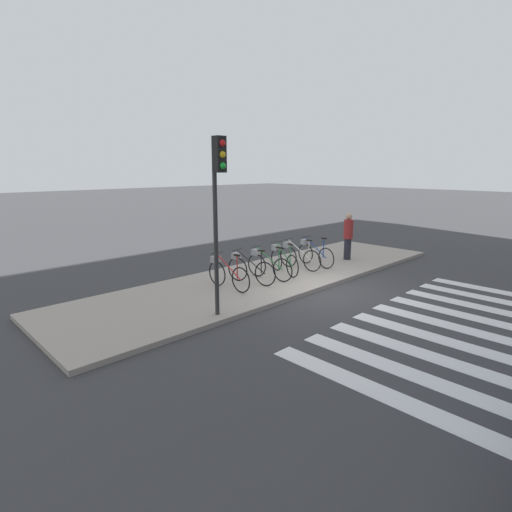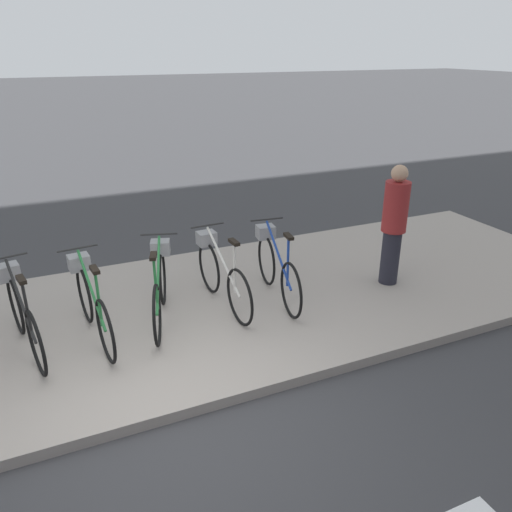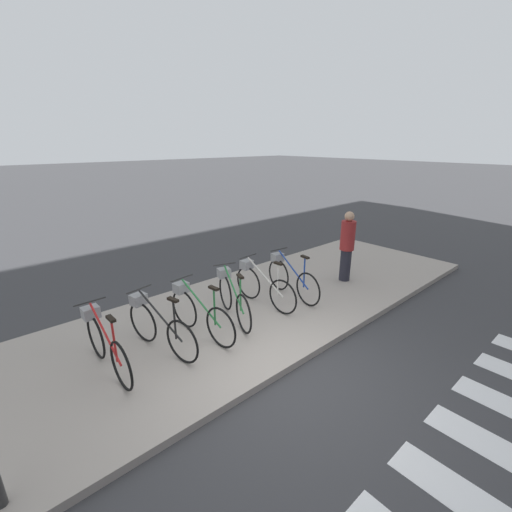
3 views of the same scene
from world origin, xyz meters
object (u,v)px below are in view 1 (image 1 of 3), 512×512
pedestrian (348,235)px  traffic_light (218,191)px  parked_bicycle_2 (267,264)px  parked_bicycle_4 (298,255)px  parked_bicycle_5 (314,253)px  parked_bicycle_0 (226,273)px  parked_bicycle_1 (249,268)px  parked_bicycle_3 (283,259)px

pedestrian → traffic_light: 7.44m
parked_bicycle_2 → parked_bicycle_4: size_ratio=1.00×
parked_bicycle_5 → parked_bicycle_2: bearing=-178.7°
traffic_light → parked_bicycle_0: bearing=46.0°
parked_bicycle_0 → parked_bicycle_2: bearing=-3.0°
parked_bicycle_1 → parked_bicycle_3: 1.55m
parked_bicycle_0 → parked_bicycle_2: 1.55m
parked_bicycle_4 → parked_bicycle_1: bearing=-177.5°
parked_bicycle_1 → parked_bicycle_0: bearing=177.5°
parked_bicycle_5 → traffic_light: size_ratio=0.43×
parked_bicycle_4 → parked_bicycle_2: bearing=-174.8°
parked_bicycle_1 → traffic_light: 3.63m
parked_bicycle_2 → traffic_light: size_ratio=0.43×
parked_bicycle_0 → parked_bicycle_1: 0.82m
parked_bicycle_1 → parked_bicycle_5: size_ratio=0.99×
parked_bicycle_3 → parked_bicycle_5: 1.56m
parked_bicycle_2 → parked_bicycle_5: 2.38m
parked_bicycle_4 → parked_bicycle_5: bearing=-7.0°
parked_bicycle_1 → traffic_light: traffic_light is taller
parked_bicycle_3 → traffic_light: traffic_light is taller
parked_bicycle_3 → traffic_light: 4.78m
parked_bicycle_2 → pedestrian: pedestrian is taller
parked_bicycle_0 → parked_bicycle_5: bearing=-0.4°
parked_bicycle_4 → traffic_light: 5.47m
parked_bicycle_2 → pedestrian: (4.05, -0.22, 0.44)m
pedestrian → parked_bicycle_2: bearing=176.9°
parked_bicycle_0 → traffic_light: traffic_light is taller
parked_bicycle_4 → pedestrian: bearing=-8.7°
parked_bicycle_3 → traffic_light: size_ratio=0.41×
parked_bicycle_4 → pedestrian: 2.49m
pedestrian → parked_bicycle_4: bearing=171.3°
parked_bicycle_5 → parked_bicycle_3: bearing=178.5°
parked_bicycle_0 → parked_bicycle_4: size_ratio=1.00×
parked_bicycle_2 → parked_bicycle_3: (0.82, 0.10, 0.00)m
parked_bicycle_0 → parked_bicycle_3: bearing=0.3°
parked_bicycle_2 → traffic_light: bearing=-154.5°
parked_bicycle_0 → parked_bicycle_5: 3.93m
parked_bicycle_1 → parked_bicycle_2: (0.73, -0.05, 0.00)m
parked_bicycle_0 → pedestrian: 5.63m
traffic_light → parked_bicycle_1: bearing=33.0°
parked_bicycle_3 → pedestrian: pedestrian is taller
parked_bicycle_3 → parked_bicycle_4: same height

